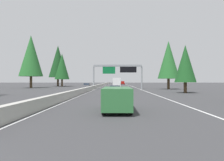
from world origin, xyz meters
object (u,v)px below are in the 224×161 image
object	(u,v)px
minivan_mid_right	(117,98)
conifer_left_mid	(62,66)
conifer_right_mid	(168,60)
pickup_mid_left	(123,83)
sign_gantry_overhead	(118,70)
bus_near_center	(117,82)
conifer_right_near	(185,64)
conifer_left_near	(31,56)
oncoming_near	(87,86)
conifer_left_far	(58,61)
sedan_far_left	(115,90)

from	to	relation	value
minivan_mid_right	conifer_left_mid	distance (m)	63.78
conifer_right_mid	conifer_left_mid	size ratio (longest dim) A/B	1.01
pickup_mid_left	sign_gantry_overhead	bearing A→B (deg)	177.13
bus_near_center	conifer_right_mid	size ratio (longest dim) A/B	0.93
conifer_right_near	conifer_right_mid	distance (m)	15.74
conifer_left_near	conifer_left_mid	bearing A→B (deg)	-21.58
minivan_mid_right	conifer_right_mid	distance (m)	40.35
conifer_left_mid	bus_near_center	bearing A→B (deg)	-103.45
minivan_mid_right	conifer_right_near	distance (m)	25.55
conifer_left_mid	conifer_left_near	bearing A→B (deg)	158.42
sign_gantry_overhead	minivan_mid_right	world-z (taller)	sign_gantry_overhead
oncoming_near	conifer_right_mid	xyz separation A→B (m)	(-7.25, -21.85, 6.80)
pickup_mid_left	conifer_left_far	distance (m)	45.25
sign_gantry_overhead	conifer_left_near	xyz separation A→B (m)	(8.46, 26.11, 4.66)
sedan_far_left	conifer_right_near	bearing A→B (deg)	-66.19
conifer_left_mid	oncoming_near	bearing A→B (deg)	-143.48
conifer_right_near	conifer_left_near	size ratio (longest dim) A/B	0.54
oncoming_near	conifer_left_near	world-z (taller)	conifer_left_near
conifer_left_mid	pickup_mid_left	bearing A→B (deg)	-30.68
conifer_left_far	sedan_far_left	bearing A→B (deg)	-154.84
sedan_far_left	conifer_left_near	xyz separation A→B (m)	(29.58, 25.37, 8.96)
minivan_mid_right	sedan_far_left	distance (m)	16.47
conifer_left_mid	conifer_right_mid	bearing A→B (deg)	-124.28
conifer_right_near	conifer_left_far	size ratio (longest dim) A/B	0.54
conifer_right_mid	conifer_left_near	size ratio (longest dim) A/B	0.78
sedan_far_left	conifer_left_far	size ratio (longest dim) A/B	0.28
sign_gantry_overhead	conifer_left_near	distance (m)	27.84
conifer_left_near	conifer_left_mid	size ratio (longest dim) A/B	1.30
conifer_left_near	oncoming_near	bearing A→B (deg)	-94.24
sign_gantry_overhead	conifer_right_near	distance (m)	19.54
pickup_mid_left	oncoming_near	world-z (taller)	pickup_mid_left
sedan_far_left	bus_near_center	bearing A→B (deg)	-0.50
bus_near_center	oncoming_near	xyz separation A→B (m)	(-10.62, 8.68, -1.03)
pickup_mid_left	conifer_right_mid	world-z (taller)	conifer_right_mid
bus_near_center	sedan_far_left	bearing A→B (deg)	179.50
conifer_right_mid	conifer_left_near	bearing A→B (deg)	77.65
conifer_left_mid	sedan_far_left	bearing A→B (deg)	-155.68
conifer_left_far	conifer_left_near	bearing A→B (deg)	170.98
minivan_mid_right	oncoming_near	world-z (taller)	minivan_mid_right
pickup_mid_left	minivan_mid_right	bearing A→B (deg)	177.92
sign_gantry_overhead	minivan_mid_right	xyz separation A→B (m)	(-37.59, 0.50, -4.03)
minivan_mid_right	conifer_left_far	bearing A→B (deg)	19.45
sedan_far_left	oncoming_near	bearing A→B (deg)	16.42
sedan_far_left	bus_near_center	world-z (taller)	bus_near_center
sedan_far_left	conifer_left_mid	bearing A→B (deg)	24.32
bus_near_center	conifer_left_far	distance (m)	25.74
minivan_mid_right	sedan_far_left	size ratio (longest dim) A/B	1.14
bus_near_center	pickup_mid_left	world-z (taller)	bus_near_center
conifer_left_near	conifer_left_far	distance (m)	18.50
conifer_right_near	minivan_mid_right	bearing A→B (deg)	150.83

